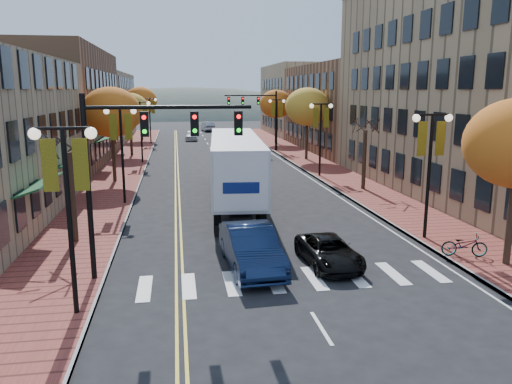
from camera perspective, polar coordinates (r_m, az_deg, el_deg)
name	(u,v)px	position (r m, az deg, el deg)	size (l,w,h in m)	color
ground	(305,301)	(17.59, 5.59, -12.32)	(200.00, 200.00, 0.00)	black
sidewalk_left	(125,166)	(48.79, -14.69, 2.91)	(4.00, 85.00, 0.15)	brown
sidewalk_right	(310,162)	(50.31, 6.19, 3.48)	(4.00, 85.00, 0.15)	brown
building_left_mid	(41,107)	(53.13, -23.36, 8.91)	(12.00, 24.00, 11.00)	brown
building_left_far	(86,106)	(77.64, -18.86, 9.23)	(12.00, 26.00, 9.50)	#9E8966
building_right_near	(511,84)	(38.85, 27.15, 10.91)	(15.00, 28.00, 15.00)	#997F5B
building_right_mid	(367,108)	(61.88, 12.57, 9.36)	(15.00, 24.00, 10.00)	brown
building_right_far	(316,100)	(82.73, 6.92, 10.39)	(15.00, 20.00, 11.00)	#9E8966
tree_left_a	(72,197)	(24.51, -20.24, -0.58)	(0.28, 0.28, 4.20)	#382619
tree_left_b	(111,112)	(39.86, -16.23, 8.74)	(4.48, 4.48, 7.21)	#382619
tree_left_c	(130,110)	(55.78, -14.24, 9.12)	(4.16, 4.16, 6.69)	#382619
tree_left_d	(141,101)	(73.71, -13.06, 10.12)	(4.61, 4.61, 7.42)	#382619
tree_right_b	(364,160)	(36.36, 12.27, 3.64)	(0.28, 0.28, 4.20)	#382619
tree_right_c	(307,107)	(51.29, 5.88, 9.66)	(4.48, 4.48, 7.21)	#382619
tree_right_d	(276,104)	(66.88, 2.30, 10.01)	(4.35, 4.35, 7.00)	#382619
lamp_left_a	(67,185)	(16.14, -20.81, 0.76)	(1.96, 0.36, 6.05)	black
lamp_left_b	(121,137)	(31.84, -15.13, 6.11)	(1.96, 0.36, 6.05)	black
lamp_left_c	(141,120)	(49.73, -13.04, 8.04)	(1.96, 0.36, 6.05)	black
lamp_left_d	(150,112)	(67.68, -12.06, 8.95)	(1.96, 0.36, 6.05)	black
lamp_right_a	(430,152)	(24.67, 19.30, 4.37)	(1.96, 0.36, 6.05)	black
lamp_right_b	(321,125)	(41.33, 7.41, 7.58)	(1.96, 0.36, 6.05)	black
lamp_right_c	(277,115)	(58.78, 2.40, 8.83)	(1.96, 0.36, 6.05)	black
traffic_mast_near	(141,151)	(18.71, -13.04, 4.57)	(6.10, 0.35, 7.00)	black
traffic_mast_far	(260,109)	(58.38, 0.43, 9.44)	(6.10, 0.34, 7.00)	black
semi_truck	(234,163)	(31.82, -2.48, 3.30)	(4.13, 17.49, 4.33)	black
navy_sedan	(251,248)	(20.19, -0.57, -6.39)	(1.87, 5.36, 1.76)	#0E1A38
black_suv	(329,251)	(20.90, 8.34, -6.73)	(1.95, 4.23, 1.18)	black
car_far_white	(191,135)	(72.63, -7.40, 6.44)	(1.71, 4.25, 1.45)	white
car_far_silver	(225,136)	(71.51, -3.58, 6.40)	(1.89, 4.65, 1.35)	#B2B1BA
car_far_oncoming	(208,127)	(88.50, -5.53, 7.46)	(1.74, 5.00, 1.65)	#98999F
bicycle	(464,245)	(23.11, 22.72, -5.60)	(0.66, 1.88, 0.99)	gray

